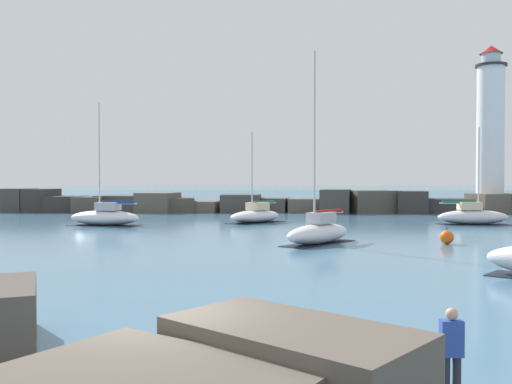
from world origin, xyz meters
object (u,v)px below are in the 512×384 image
(sailboat_moored_3, at_px, (105,216))
(person_on_rocks, at_px, (451,350))
(sailboat_moored_0, at_px, (256,215))
(sailboat_moored_2, at_px, (473,216))
(sailboat_moored_1, at_px, (319,231))
(lighthouse, at_px, (490,138))
(mooring_buoy_orange_near, at_px, (447,237))

(sailboat_moored_3, relative_size, person_on_rocks, 6.23)
(sailboat_moored_0, xyz_separation_m, sailboat_moored_3, (-11.76, -3.28, 0.08))
(sailboat_moored_2, relative_size, sailboat_moored_3, 0.81)
(sailboat_moored_1, bearing_deg, sailboat_moored_3, 142.82)
(lighthouse, distance_m, mooring_buoy_orange_near, 35.31)
(sailboat_moored_1, bearing_deg, mooring_buoy_orange_near, -0.15)
(sailboat_moored_1, height_order, sailboat_moored_2, sailboat_moored_1)
(lighthouse, height_order, mooring_buoy_orange_near, lighthouse)
(sailboat_moored_2, height_order, person_on_rocks, sailboat_moored_2)
(mooring_buoy_orange_near, bearing_deg, sailboat_moored_3, 152.38)
(sailboat_moored_0, bearing_deg, sailboat_moored_2, -4.42)
(lighthouse, relative_size, sailboat_moored_3, 1.89)
(sailboat_moored_3, distance_m, person_on_rocks, 38.57)
(sailboat_moored_3, height_order, person_on_rocks, sailboat_moored_3)
(sailboat_moored_3, bearing_deg, sailboat_moored_1, -37.18)
(person_on_rocks, bearing_deg, lighthouse, 69.15)
(sailboat_moored_2, bearing_deg, sailboat_moored_0, 175.58)
(lighthouse, xyz_separation_m, sailboat_moored_1, (-21.18, -31.45, -7.49))
(lighthouse, height_order, sailboat_moored_2, lighthouse)
(sailboat_moored_2, relative_size, mooring_buoy_orange_near, 8.01)
(sailboat_moored_2, xyz_separation_m, sailboat_moored_3, (-29.26, -1.93, 0.01))
(sailboat_moored_2, bearing_deg, sailboat_moored_3, -176.23)
(sailboat_moored_0, relative_size, sailboat_moored_3, 0.78)
(sailboat_moored_0, height_order, sailboat_moored_3, sailboat_moored_3)
(sailboat_moored_3, bearing_deg, sailboat_moored_2, 3.77)
(lighthouse, bearing_deg, person_on_rocks, -110.85)
(sailboat_moored_0, distance_m, mooring_buoy_orange_near, 19.08)
(sailboat_moored_2, bearing_deg, sailboat_moored_1, -133.70)
(sailboat_moored_3, xyz_separation_m, person_on_rocks, (16.38, -34.92, 0.16))
(lighthouse, xyz_separation_m, sailboat_moored_2, (-7.81, -17.46, -7.50))
(lighthouse, xyz_separation_m, mooring_buoy_orange_near, (-14.00, -31.47, -7.79))
(sailboat_moored_2, height_order, mooring_buoy_orange_near, sailboat_moored_2)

